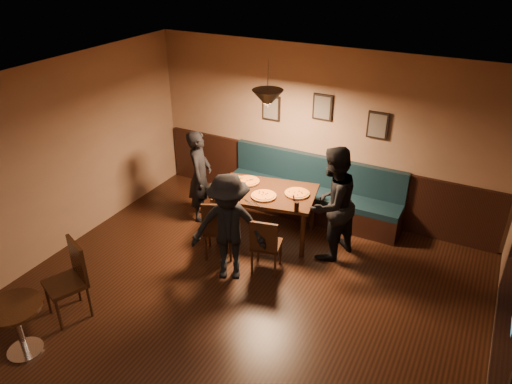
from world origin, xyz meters
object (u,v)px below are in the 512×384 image
chair_near_right (267,243)px  cafe_table (19,329)px  dining_table (266,214)px  booth_bench (312,190)px  diner_left (200,176)px  tabasco_bottle (294,197)px  chair_near_left (219,227)px  diner_front (228,228)px  cafe_chair_far (65,282)px  soda_glass (297,207)px  diner_right (332,204)px

chair_near_right → cafe_table: 3.22m
chair_near_right → dining_table: bearing=104.3°
booth_bench → diner_left: (-1.62, -0.89, 0.28)m
dining_table → diner_left: 1.28m
chair_near_right → diner_left: 1.84m
dining_table → tabasco_bottle: bearing=-19.5°
chair_near_left → chair_near_right: chair_near_left is taller
diner_front → diner_left: bearing=112.6°
diner_front → tabasco_bottle: 1.19m
diner_left → cafe_chair_far: 2.80m
chair_near_right → diner_front: bearing=-149.6°
chair_near_right → diner_front: (-0.39, -0.36, 0.34)m
chair_near_right → soda_glass: soda_glass is taller
dining_table → chair_near_left: bearing=-128.1°
diner_left → tabasco_bottle: bearing=-112.7°
booth_bench → cafe_chair_far: size_ratio=2.96×
chair_near_left → cafe_table: chair_near_left is taller
diner_right → tabasco_bottle: (-0.58, -0.04, -0.02)m
booth_bench → diner_front: 2.11m
diner_right → diner_front: diner_right is taller
chair_near_left → diner_right: diner_right is taller
tabasco_bottle → cafe_table: (-1.86, -3.41, -0.51)m
chair_near_left → chair_near_right: bearing=-25.9°
diner_right → diner_left: bearing=-71.7°
diner_front → cafe_table: (-1.39, -2.32, -0.45)m
dining_table → tabasco_bottle: size_ratio=13.92×
chair_near_left → soda_glass: (1.03, 0.44, 0.39)m
cafe_table → cafe_chair_far: size_ratio=0.66×
diner_right → cafe_table: size_ratio=2.57×
chair_near_right → diner_left: (-1.62, 0.80, 0.33)m
dining_table → chair_near_right: bearing=-74.7°
chair_near_right → soda_glass: (0.24, 0.46, 0.43)m
booth_bench → tabasco_bottle: booth_bench is taller
chair_near_left → cafe_chair_far: size_ratio=0.95×
diner_left → diner_front: size_ratio=0.99×
cafe_chair_far → cafe_table: bearing=112.4°
booth_bench → diner_front: (-0.39, -2.05, 0.29)m
dining_table → diner_front: 1.22m
dining_table → diner_right: size_ratio=0.85×
dining_table → diner_front: bearing=-101.2°
tabasco_bottle → diner_right: bearing=3.7°
chair_near_left → diner_front: size_ratio=0.61×
booth_bench → soda_glass: size_ratio=20.02×
chair_near_right → cafe_table: size_ratio=1.31×
diner_left → soda_glass: diner_left is taller
diner_right → soda_glass: size_ratio=11.57×
chair_near_left → diner_left: bearing=112.1°
diner_left → diner_front: diner_front is taller
soda_glass → cafe_chair_far: (-2.01, -2.44, -0.36)m
diner_right → diner_front: (-1.05, -1.13, -0.08)m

